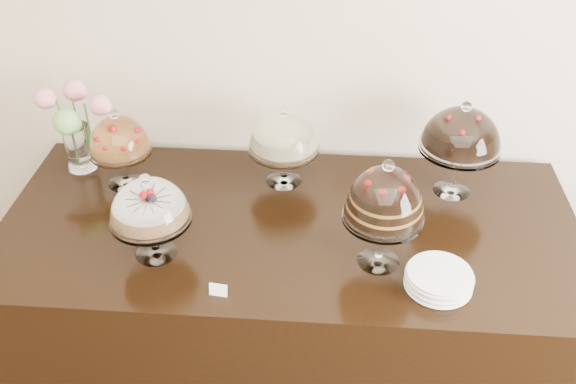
# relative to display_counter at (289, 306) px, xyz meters

# --- Properties ---
(wall_back) EXTENTS (5.00, 0.04, 3.00)m
(wall_back) POSITION_rel_display_counter_xyz_m (0.27, 0.55, 1.05)
(wall_back) COLOR beige
(wall_back) RESTS_ON ground
(display_counter) EXTENTS (2.20, 1.00, 0.90)m
(display_counter) POSITION_rel_display_counter_xyz_m (0.00, 0.00, 0.00)
(display_counter) COLOR black
(display_counter) RESTS_ON ground
(cake_stand_sugar_sponge) EXTENTS (0.28, 0.28, 0.34)m
(cake_stand_sugar_sponge) POSITION_rel_display_counter_xyz_m (-0.46, -0.21, 0.66)
(cake_stand_sugar_sponge) COLOR white
(cake_stand_sugar_sponge) RESTS_ON display_counter
(cake_stand_choco_layer) EXTENTS (0.28, 0.28, 0.42)m
(cake_stand_choco_layer) POSITION_rel_display_counter_xyz_m (0.33, -0.19, 0.72)
(cake_stand_choco_layer) COLOR white
(cake_stand_choco_layer) RESTS_ON display_counter
(cake_stand_cheesecake) EXTENTS (0.29, 0.29, 0.34)m
(cake_stand_cheesecake) POSITION_rel_display_counter_xyz_m (-0.04, 0.28, 0.66)
(cake_stand_cheesecake) COLOR white
(cake_stand_cheesecake) RESTS_ON display_counter
(cake_stand_dark_choco) EXTENTS (0.32, 0.32, 0.40)m
(cake_stand_dark_choco) POSITION_rel_display_counter_xyz_m (0.64, 0.26, 0.72)
(cake_stand_dark_choco) COLOR white
(cake_stand_dark_choco) RESTS_ON display_counter
(cake_stand_fruit_tart) EXTENTS (0.25, 0.25, 0.34)m
(cake_stand_fruit_tart) POSITION_rel_display_counter_xyz_m (-0.69, 0.22, 0.66)
(cake_stand_fruit_tart) COLOR white
(cake_stand_fruit_tart) RESTS_ON display_counter
(flower_vase) EXTENTS (0.32, 0.26, 0.37)m
(flower_vase) POSITION_rel_display_counter_xyz_m (-0.91, 0.31, 0.66)
(flower_vase) COLOR white
(flower_vase) RESTS_ON display_counter
(plate_stack) EXTENTS (0.22, 0.22, 0.06)m
(plate_stack) POSITION_rel_display_counter_xyz_m (0.53, -0.30, 0.48)
(plate_stack) COLOR white
(plate_stack) RESTS_ON display_counter
(price_card_left) EXTENTS (0.06, 0.02, 0.04)m
(price_card_left) POSITION_rel_display_counter_xyz_m (-0.20, -0.40, 0.47)
(price_card_left) COLOR white
(price_card_left) RESTS_ON display_counter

